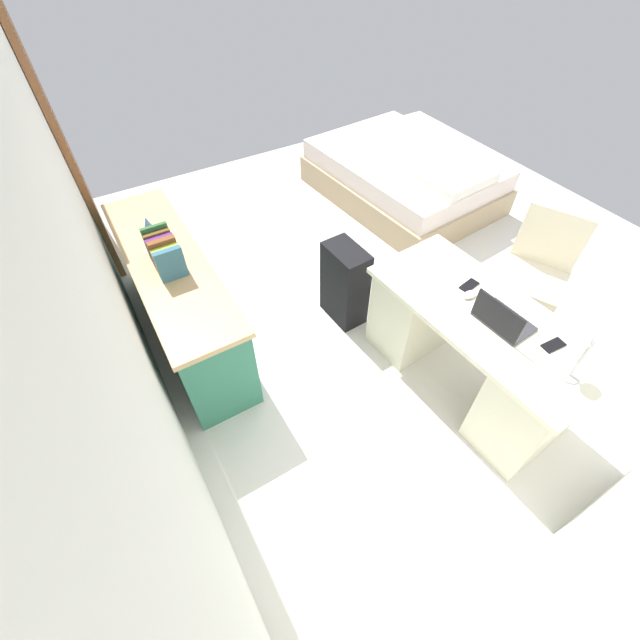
{
  "coord_description": "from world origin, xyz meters",
  "views": [
    {
      "loc": [
        -2.09,
        1.92,
        2.53
      ],
      "look_at": [
        -0.59,
        1.02,
        0.6
      ],
      "focal_mm": 23.37,
      "sensor_mm": 36.0,
      "label": 1
    }
  ],
  "objects_px": {
    "suitcase_black": "(345,284)",
    "cell_phone_by_mouse": "(469,285)",
    "desk_lamp": "(585,339)",
    "bed": "(404,177)",
    "cell_phone_near_laptop": "(553,345)",
    "office_chair": "(531,279)",
    "figurine_small": "(148,224)",
    "desk": "(470,348)",
    "laptop": "(501,319)",
    "credenza": "(180,298)",
    "computer_mouse": "(470,295)"
  },
  "relations": [
    {
      "from": "computer_mouse",
      "to": "office_chair",
      "type": "bearing_deg",
      "value": -88.07
    },
    {
      "from": "credenza",
      "to": "bed",
      "type": "distance_m",
      "value": 2.78
    },
    {
      "from": "credenza",
      "to": "cell_phone_by_mouse",
      "type": "bearing_deg",
      "value": -127.8
    },
    {
      "from": "office_chair",
      "to": "laptop",
      "type": "bearing_deg",
      "value": 112.04
    },
    {
      "from": "office_chair",
      "to": "cell_phone_by_mouse",
      "type": "bearing_deg",
      "value": 90.79
    },
    {
      "from": "cell_phone_near_laptop",
      "to": "cell_phone_by_mouse",
      "type": "height_order",
      "value": "same"
    },
    {
      "from": "computer_mouse",
      "to": "desk_lamp",
      "type": "distance_m",
      "value": 0.7
    },
    {
      "from": "cell_phone_near_laptop",
      "to": "figurine_small",
      "type": "relative_size",
      "value": 1.24
    },
    {
      "from": "cell_phone_near_laptop",
      "to": "bed",
      "type": "bearing_deg",
      "value": -18.23
    },
    {
      "from": "credenza",
      "to": "figurine_small",
      "type": "bearing_deg",
      "value": 0.24
    },
    {
      "from": "office_chair",
      "to": "figurine_small",
      "type": "xyz_separation_m",
      "value": [
        1.58,
        2.33,
        0.38
      ]
    },
    {
      "from": "credenza",
      "to": "desk",
      "type": "bearing_deg",
      "value": -134.02
    },
    {
      "from": "cell_phone_near_laptop",
      "to": "cell_phone_by_mouse",
      "type": "bearing_deg",
      "value": 9.54
    },
    {
      "from": "suitcase_black",
      "to": "cell_phone_by_mouse",
      "type": "xyz_separation_m",
      "value": [
        -0.76,
        -0.43,
        0.39
      ]
    },
    {
      "from": "laptop",
      "to": "cell_phone_by_mouse",
      "type": "relative_size",
      "value": 2.38
    },
    {
      "from": "desk_lamp",
      "to": "suitcase_black",
      "type": "bearing_deg",
      "value": 14.36
    },
    {
      "from": "desk",
      "to": "office_chair",
      "type": "distance_m",
      "value": 0.87
    },
    {
      "from": "computer_mouse",
      "to": "cell_phone_by_mouse",
      "type": "height_order",
      "value": "computer_mouse"
    },
    {
      "from": "computer_mouse",
      "to": "cell_phone_by_mouse",
      "type": "xyz_separation_m",
      "value": [
        0.07,
        -0.07,
        -0.01
      ]
    },
    {
      "from": "desk_lamp",
      "to": "bed",
      "type": "bearing_deg",
      "value": -23.54
    },
    {
      "from": "office_chair",
      "to": "suitcase_black",
      "type": "bearing_deg",
      "value": 57.67
    },
    {
      "from": "credenza",
      "to": "cell_phone_by_mouse",
      "type": "height_order",
      "value": "credenza"
    },
    {
      "from": "desk",
      "to": "office_chair",
      "type": "relative_size",
      "value": 1.57
    },
    {
      "from": "laptop",
      "to": "desk",
      "type": "bearing_deg",
      "value": -4.86
    },
    {
      "from": "bed",
      "to": "laptop",
      "type": "distance_m",
      "value": 2.62
    },
    {
      "from": "desk",
      "to": "desk_lamp",
      "type": "distance_m",
      "value": 0.79
    },
    {
      "from": "office_chair",
      "to": "desk_lamp",
      "type": "relative_size",
      "value": 2.72
    },
    {
      "from": "bed",
      "to": "cell_phone_near_laptop",
      "type": "bearing_deg",
      "value": 157.25
    },
    {
      "from": "desk",
      "to": "computer_mouse",
      "type": "xyz_separation_m",
      "value": [
        0.15,
        -0.02,
        0.36
      ]
    },
    {
      "from": "laptop",
      "to": "cell_phone_by_mouse",
      "type": "xyz_separation_m",
      "value": [
        0.33,
        -0.09,
        -0.04
      ]
    },
    {
      "from": "computer_mouse",
      "to": "figurine_small",
      "type": "bearing_deg",
      "value": 38.66
    },
    {
      "from": "bed",
      "to": "desk_lamp",
      "type": "xyz_separation_m",
      "value": [
        -2.66,
        1.16,
        0.73
      ]
    },
    {
      "from": "desk_lamp",
      "to": "laptop",
      "type": "bearing_deg",
      "value": 6.27
    },
    {
      "from": "desk",
      "to": "laptop",
      "type": "distance_m",
      "value": 0.41
    },
    {
      "from": "figurine_small",
      "to": "bed",
      "type": "bearing_deg",
      "value": -82.83
    },
    {
      "from": "bed",
      "to": "laptop",
      "type": "relative_size",
      "value": 6.21
    },
    {
      "from": "office_chair",
      "to": "credenza",
      "type": "relative_size",
      "value": 0.52
    },
    {
      "from": "cell_phone_by_mouse",
      "to": "figurine_small",
      "type": "relative_size",
      "value": 1.24
    },
    {
      "from": "office_chair",
      "to": "credenza",
      "type": "height_order",
      "value": "office_chair"
    },
    {
      "from": "bed",
      "to": "desk_lamp",
      "type": "bearing_deg",
      "value": 156.46
    },
    {
      "from": "bed",
      "to": "credenza",
      "type": "bearing_deg",
      "value": 104.8
    },
    {
      "from": "laptop",
      "to": "cell_phone_by_mouse",
      "type": "distance_m",
      "value": 0.35
    },
    {
      "from": "cell_phone_near_laptop",
      "to": "office_chair",
      "type": "bearing_deg",
      "value": -44.56
    },
    {
      "from": "cell_phone_near_laptop",
      "to": "desk_lamp",
      "type": "distance_m",
      "value": 0.3
    },
    {
      "from": "laptop",
      "to": "computer_mouse",
      "type": "height_order",
      "value": "laptop"
    },
    {
      "from": "desk",
      "to": "office_chair",
      "type": "height_order",
      "value": "office_chair"
    },
    {
      "from": "laptop",
      "to": "bed",
      "type": "bearing_deg",
      "value": -28.01
    },
    {
      "from": "laptop",
      "to": "cell_phone_near_laptop",
      "type": "relative_size",
      "value": 2.38
    },
    {
      "from": "desk",
      "to": "figurine_small",
      "type": "bearing_deg",
      "value": 39.48
    },
    {
      "from": "credenza",
      "to": "laptop",
      "type": "bearing_deg",
      "value": -136.29
    }
  ]
}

